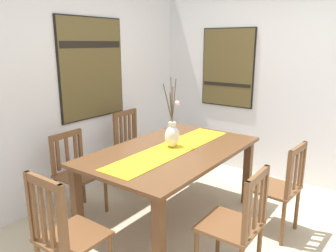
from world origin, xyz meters
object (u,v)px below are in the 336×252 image
object	(u,v)px
chair_2	(65,235)
chair_1	(237,224)
dining_table	(172,159)
painting_on_back_wall	(92,68)
chair_4	(133,148)
centerpiece_vase	(172,134)
painting_on_side_wall	(228,68)
chair_0	(279,187)
chair_3	(77,172)

from	to	relation	value
chair_2	chair_1	bearing A→B (deg)	-46.14
dining_table	painting_on_back_wall	distance (m)	1.52
chair_4	chair_2	bearing A→B (deg)	-151.98
centerpiece_vase	painting_on_side_wall	bearing A→B (deg)	8.45
chair_0	painting_on_side_wall	distance (m)	2.05
chair_0	painting_on_side_wall	size ratio (longest dim) A/B	0.84
chair_2	chair_3	distance (m)	1.23
chair_2	chair_4	size ratio (longest dim) A/B	1.00
chair_0	painting_on_side_wall	xyz separation A→B (m)	(1.32, 1.23, 0.98)
dining_table	chair_0	xyz separation A→B (m)	(0.42, -0.94, -0.20)
chair_3	chair_4	xyz separation A→B (m)	(0.89, 0.00, 0.04)
chair_0	chair_2	size ratio (longest dim) A/B	0.94
painting_on_back_wall	chair_2	bearing A→B (deg)	-138.28
chair_0	dining_table	bearing A→B (deg)	114.21
chair_1	chair_2	size ratio (longest dim) A/B	0.95
chair_3	chair_4	distance (m)	0.89
chair_1	painting_on_back_wall	world-z (taller)	painting_on_back_wall
centerpiece_vase	chair_1	xyz separation A→B (m)	(-0.47, -0.93, -0.44)
chair_0	centerpiece_vase	bearing A→B (deg)	111.11
chair_1	chair_2	xyz separation A→B (m)	(-0.86, 0.90, 0.02)
chair_4	painting_on_back_wall	size ratio (longest dim) A/B	0.81
centerpiece_vase	painting_on_back_wall	size ratio (longest dim) A/B	0.58
centerpiece_vase	chair_0	bearing A→B (deg)	-68.89
dining_table	centerpiece_vase	distance (m)	0.24
chair_4	chair_1	bearing A→B (deg)	-115.29
chair_1	chair_4	distance (m)	2.00
chair_2	chair_3	world-z (taller)	chair_2
chair_0	painting_on_back_wall	size ratio (longest dim) A/B	0.76
chair_1	painting_on_side_wall	distance (m)	2.65
dining_table	painting_on_side_wall	bearing A→B (deg)	9.27
centerpiece_vase	chair_0	size ratio (longest dim) A/B	0.76
chair_2	chair_3	xyz separation A→B (m)	(0.83, 0.91, -0.03)
chair_2	chair_4	xyz separation A→B (m)	(1.72, 0.91, 0.01)
chair_1	chair_2	distance (m)	1.24
dining_table	chair_4	xyz separation A→B (m)	(0.43, 0.91, -0.18)
chair_0	chair_3	distance (m)	2.05
centerpiece_vase	painting_on_back_wall	world-z (taller)	painting_on_back_wall
painting_on_side_wall	chair_2	bearing A→B (deg)	-174.63
dining_table	chair_0	size ratio (longest dim) A/B	1.99
chair_2	chair_3	bearing A→B (deg)	47.81
dining_table	chair_4	bearing A→B (deg)	64.73
dining_table	chair_1	xyz separation A→B (m)	(-0.42, -0.90, -0.20)
chair_0	painting_on_back_wall	world-z (taller)	painting_on_back_wall
chair_0	painting_on_back_wall	distance (m)	2.46
chair_3	painting_on_back_wall	size ratio (longest dim) A/B	0.74
painting_on_back_wall	painting_on_side_wall	world-z (taller)	painting_on_back_wall
painting_on_side_wall	painting_on_back_wall	bearing A→B (deg)	148.12
chair_0	chair_4	world-z (taller)	chair_4
chair_2	painting_on_back_wall	bearing A→B (deg)	41.72
centerpiece_vase	painting_on_side_wall	distance (m)	1.80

